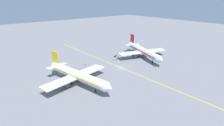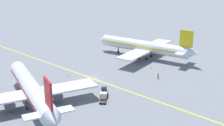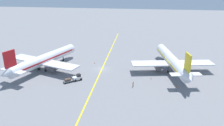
{
  "view_description": "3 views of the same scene",
  "coord_description": "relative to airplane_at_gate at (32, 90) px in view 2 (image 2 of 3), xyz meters",
  "views": [
    {
      "loc": [
        52.2,
        58.6,
        31.58
      ],
      "look_at": [
        3.81,
        -1.64,
        2.7
      ],
      "focal_mm": 28.0,
      "sensor_mm": 36.0,
      "label": 1
    },
    {
      "loc": [
        -50.87,
        -58.78,
        29.34
      ],
      "look_at": [
        3.72,
        -3.77,
        4.3
      ],
      "focal_mm": 50.0,
      "sensor_mm": 36.0,
      "label": 2
    },
    {
      "loc": [
        15.3,
        -71.52,
        28.95
      ],
      "look_at": [
        3.99,
        -1.86,
        3.21
      ],
      "focal_mm": 35.0,
      "sensor_mm": 36.0,
      "label": 3
    }
  ],
  "objects": [
    {
      "name": "ground_plane",
      "position": [
        19.99,
        3.56,
        -3.71
      ],
      "size": [
        400.0,
        400.0,
        0.0
      ],
      "primitive_type": "plane",
      "color": "slate"
    },
    {
      "name": "apron_yellow_centreline",
      "position": [
        19.99,
        3.56,
        -3.71
      ],
      "size": [
        4.7,
        119.94,
        0.01
      ],
      "primitive_type": "cube",
      "rotation": [
        0.0,
        0.0,
        0.04
      ],
      "color": "yellow",
      "rests_on": "ground"
    },
    {
      "name": "airplane_at_gate",
      "position": [
        0.0,
        0.0,
        0.0
      ],
      "size": [
        28.24,
        34.67,
        10.6
      ],
      "color": "silver",
      "rests_on": "ground"
    },
    {
      "name": "airplane_adjacent_stand",
      "position": [
        44.42,
        5.76,
        0.0
      ],
      "size": [
        28.47,
        35.33,
        10.6
      ],
      "color": "white",
      "rests_on": "ground"
    },
    {
      "name": "baggage_tug_white",
      "position": [
        14.28,
        -7.08,
        -2.81
      ],
      "size": [
        3.23,
        3.13,
        2.11
      ],
      "color": "white",
      "rests_on": "ground"
    },
    {
      "name": "baggage_cart_trailing",
      "position": [
        11.84,
        -9.29,
        -2.95
      ],
      "size": [
        2.87,
        2.78,
        1.24
      ],
      "color": "gray",
      "rests_on": "ground"
    },
    {
      "name": "ground_crew_worker",
      "position": [
        32.08,
        -9.07,
        -2.8
      ],
      "size": [
        0.3,
        0.57,
        1.68
      ],
      "color": "#23232D",
      "rests_on": "ground"
    },
    {
      "name": "traffic_cone_near_nose",
      "position": [
        -5.28,
        -1.68,
        -3.43
      ],
      "size": [
        0.32,
        0.32,
        0.55
      ],
      "primitive_type": "cone",
      "color": "orange",
      "rests_on": "ground"
    },
    {
      "name": "traffic_cone_mid_apron",
      "position": [
        44.73,
        -7.31,
        -3.43
      ],
      "size": [
        0.32,
        0.32,
        0.55
      ],
      "primitive_type": "cone",
      "color": "orange",
      "rests_on": "ground"
    },
    {
      "name": "traffic_cone_by_wingtip",
      "position": [
        37.41,
        -2.54,
        -3.43
      ],
      "size": [
        0.32,
        0.32,
        0.55
      ],
      "primitive_type": "cone",
      "color": "orange",
      "rests_on": "ground"
    },
    {
      "name": "traffic_cone_far_edge",
      "position": [
        16.03,
        8.79,
        -3.43
      ],
      "size": [
        0.32,
        0.32,
        0.55
      ],
      "primitive_type": "cone",
      "color": "orange",
      "rests_on": "ground"
    }
  ]
}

